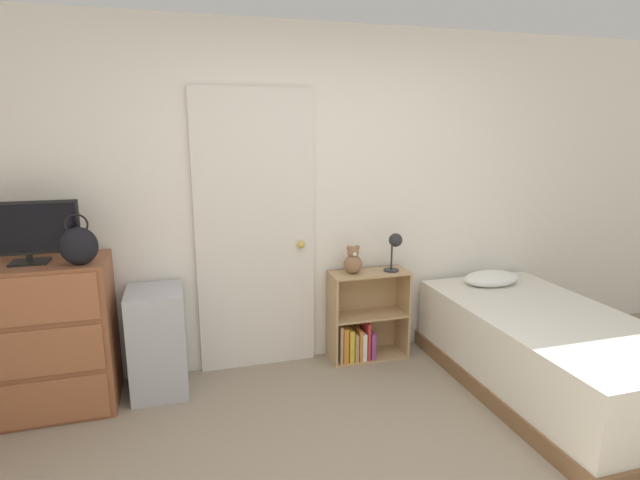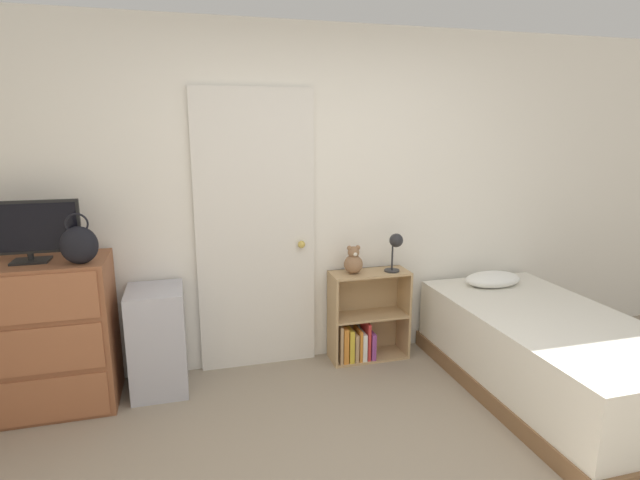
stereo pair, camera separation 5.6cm
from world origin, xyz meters
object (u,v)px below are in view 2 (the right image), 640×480
at_px(dresser, 45,336).
at_px(desk_lamp, 396,244).
at_px(tv, 27,230).
at_px(storage_bin, 158,340).
at_px(handbag, 79,245).
at_px(bed, 548,354).
at_px(bookshelf, 362,325).
at_px(teddy_bear, 353,261).

height_order(dresser, desk_lamp, desk_lamp).
relative_size(dresser, tv, 1.65).
bearing_deg(tv, storage_bin, 4.47).
xyz_separation_m(handbag, bed, (3.00, -0.57, -0.83)).
height_order(dresser, bookshelf, dresser).
bearing_deg(teddy_bear, desk_lamp, -6.75).
distance_m(dresser, handbag, 0.70).
xyz_separation_m(storage_bin, bed, (2.60, -0.76, -0.09)).
distance_m(handbag, desk_lamp, 2.20).
bearing_deg(storage_bin, handbag, -155.13).
xyz_separation_m(bookshelf, desk_lamp, (0.24, -0.05, 0.66)).
bearing_deg(desk_lamp, tv, -177.70).
xyz_separation_m(dresser, teddy_bear, (2.15, 0.12, 0.31)).
distance_m(handbag, bed, 3.16).
bearing_deg(tv, handbag, -22.82).
distance_m(bookshelf, desk_lamp, 0.70).
relative_size(tv, storage_bin, 0.82).
bearing_deg(handbag, teddy_bear, 8.22).
distance_m(storage_bin, bed, 2.71).
bearing_deg(tv, desk_lamp, 2.30).
bearing_deg(teddy_bear, bookshelf, 4.66).
height_order(storage_bin, bookshelf, storage_bin).
relative_size(handbag, teddy_bear, 1.43).
bearing_deg(storage_bin, desk_lamp, 1.44).
height_order(storage_bin, desk_lamp, desk_lamp).
relative_size(dresser, bookshelf, 1.40).
relative_size(dresser, bed, 0.51).
bearing_deg(handbag, bookshelf, 8.06).
relative_size(teddy_bear, bed, 0.11).
xyz_separation_m(tv, desk_lamp, (2.49, 0.10, -0.27)).
xyz_separation_m(bookshelf, teddy_bear, (-0.09, -0.01, 0.54)).
xyz_separation_m(dresser, desk_lamp, (2.47, 0.08, 0.43)).
relative_size(dresser, desk_lamp, 3.29).
bearing_deg(bed, bookshelf, 141.15).
xyz_separation_m(handbag, desk_lamp, (2.18, 0.23, -0.19)).
height_order(storage_bin, bed, storage_bin).
height_order(tv, bed, tv).
relative_size(teddy_bear, desk_lamp, 0.73).
height_order(handbag, desk_lamp, handbag).
distance_m(handbag, bookshelf, 2.14).
bearing_deg(dresser, desk_lamp, 1.93).
height_order(teddy_bear, bed, teddy_bear).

